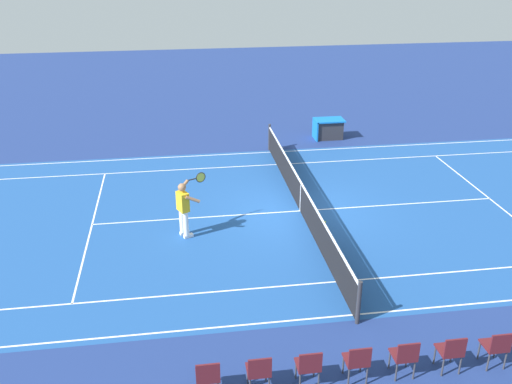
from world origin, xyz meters
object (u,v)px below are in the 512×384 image
spectator_chair_6 (259,370)px  tennis_player_near (184,207)px  spectator_chair_2 (451,350)px  spectator_chair_5 (309,365)px  spectator_chair_1 (497,346)px  tennis_ball (325,222)px  spectator_chair_3 (405,355)px  equipment_cart_tarped (328,129)px  spectator_chair_7 (208,376)px  spectator_chair_4 (357,360)px  tennis_net (301,197)px

spectator_chair_6 → tennis_player_near: bearing=-79.9°
spectator_chair_2 → spectator_chair_5: 2.84m
spectator_chair_1 → spectator_chair_5: (3.78, 0.00, 0.00)m
tennis_ball → spectator_chair_3: bearing=88.3°
tennis_player_near → equipment_cart_tarped: 10.24m
spectator_chair_2 → spectator_chair_3: size_ratio=1.00×
spectator_chair_3 → equipment_cart_tarped: size_ratio=0.70×
tennis_player_near → spectator_chair_7: 6.47m
spectator_chair_2 → spectator_chair_4: same height
tennis_ball → spectator_chair_2: size_ratio=0.08×
spectator_chair_2 → equipment_cart_tarped: spectator_chair_2 is taller
tennis_net → tennis_ball: 1.17m
spectator_chair_6 → spectator_chair_7: 0.95m
tennis_ball → spectator_chair_7: 7.75m
spectator_chair_2 → spectator_chair_6: 3.78m
spectator_chair_4 → equipment_cart_tarped: spectator_chair_4 is taller
spectator_chair_1 → spectator_chair_2: bearing=0.0°
tennis_net → spectator_chair_7: 8.31m
tennis_net → spectator_chair_2: size_ratio=13.30×
tennis_ball → equipment_cart_tarped: 8.12m
spectator_chair_5 → spectator_chair_6: 0.95m
spectator_chair_7 → equipment_cart_tarped: spectator_chair_7 is taller
tennis_player_near → tennis_ball: size_ratio=25.71×
tennis_ball → spectator_chair_3: (0.20, 6.63, 0.49)m
tennis_ball → spectator_chair_5: spectator_chair_5 is taller
spectator_chair_4 → spectator_chair_7: bearing=0.0°
spectator_chair_1 → spectator_chair_7: size_ratio=1.00×
tennis_ball → spectator_chair_4: (1.14, 6.63, 0.49)m
spectator_chair_3 → spectator_chair_4: bearing=0.0°
spectator_chair_2 → spectator_chair_4: bearing=0.0°
tennis_net → tennis_player_near: tennis_player_near is taller
spectator_chair_2 → spectator_chair_4: size_ratio=1.00×
tennis_ball → tennis_net: bearing=-59.6°
spectator_chair_1 → spectator_chair_3: bearing=0.0°
spectator_chair_1 → spectator_chair_5: size_ratio=1.00×
equipment_cart_tarped → spectator_chair_7: bearing=66.9°
tennis_player_near → spectator_chair_4: (-3.05, 6.45, -0.41)m
spectator_chair_5 → spectator_chair_1: bearing=180.0°
tennis_ball → spectator_chair_5: bearing=72.5°
tennis_net → spectator_chair_2: tennis_net is taller
tennis_net → spectator_chair_7: bearing=65.6°
tennis_player_near → spectator_chair_6: bearing=100.1°
spectator_chair_1 → equipment_cart_tarped: bearing=-92.0°
tennis_ball → spectator_chair_1: bearing=104.3°
spectator_chair_1 → spectator_chair_4: same height
spectator_chair_6 → equipment_cart_tarped: spectator_chair_6 is taller
spectator_chair_3 → spectator_chair_7: bearing=0.0°
spectator_chair_6 → tennis_ball: bearing=-114.6°
tennis_net → spectator_chair_7: (3.43, 7.57, 0.03)m
tennis_player_near → spectator_chair_1: size_ratio=1.93×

